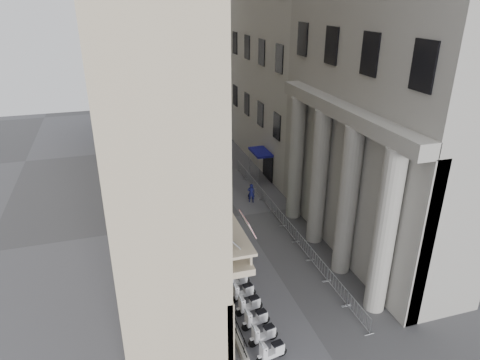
{
  "coord_description": "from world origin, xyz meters",
  "views": [
    {
      "loc": [
        -9.26,
        -11.1,
        17.1
      ],
      "look_at": [
        -0.85,
        16.54,
        4.5
      ],
      "focal_mm": 32.0,
      "sensor_mm": 36.0,
      "label": 1
    }
  ],
  "objects_px": {
    "security_tent": "(204,157)",
    "pedestrian_a": "(251,193)",
    "info_kiosk": "(197,229)",
    "pedestrian_b": "(221,174)",
    "scooter_0": "(272,360)",
    "street_lamp": "(206,149)"
  },
  "relations": [
    {
      "from": "security_tent",
      "to": "pedestrian_a",
      "type": "xyz_separation_m",
      "value": [
        2.92,
        -5.92,
        -1.66
      ]
    },
    {
      "from": "scooter_0",
      "to": "pedestrian_a",
      "type": "relative_size",
      "value": 0.84
    },
    {
      "from": "info_kiosk",
      "to": "pedestrian_b",
      "type": "relative_size",
      "value": 1.16
    },
    {
      "from": "scooter_0",
      "to": "security_tent",
      "type": "relative_size",
      "value": 0.4
    },
    {
      "from": "security_tent",
      "to": "pedestrian_b",
      "type": "xyz_separation_m",
      "value": [
        1.5,
        -0.78,
        -1.76
      ]
    },
    {
      "from": "security_tent",
      "to": "pedestrian_b",
      "type": "height_order",
      "value": "security_tent"
    },
    {
      "from": "pedestrian_a",
      "to": "scooter_0",
      "type": "bearing_deg",
      "value": 96.23
    },
    {
      "from": "pedestrian_a",
      "to": "info_kiosk",
      "type": "bearing_deg",
      "value": 60.65
    },
    {
      "from": "info_kiosk",
      "to": "pedestrian_a",
      "type": "xyz_separation_m",
      "value": [
        5.86,
        4.83,
        -0.03
      ]
    },
    {
      "from": "scooter_0",
      "to": "pedestrian_a",
      "type": "xyz_separation_m",
      "value": [
        4.64,
        17.4,
        0.89
      ]
    },
    {
      "from": "scooter_0",
      "to": "pedestrian_b",
      "type": "relative_size",
      "value": 0.95
    },
    {
      "from": "security_tent",
      "to": "pedestrian_a",
      "type": "bearing_deg",
      "value": -63.75
    },
    {
      "from": "security_tent",
      "to": "info_kiosk",
      "type": "xyz_separation_m",
      "value": [
        -2.95,
        -10.75,
        -1.63
      ]
    },
    {
      "from": "street_lamp",
      "to": "pedestrian_a",
      "type": "height_order",
      "value": "street_lamp"
    },
    {
      "from": "info_kiosk",
      "to": "pedestrian_b",
      "type": "xyz_separation_m",
      "value": [
        4.45,
        9.97,
        -0.13
      ]
    },
    {
      "from": "scooter_0",
      "to": "info_kiosk",
      "type": "xyz_separation_m",
      "value": [
        -1.22,
        12.57,
        0.93
      ]
    },
    {
      "from": "pedestrian_a",
      "to": "pedestrian_b",
      "type": "xyz_separation_m",
      "value": [
        -1.42,
        5.14,
        -0.1
      ]
    },
    {
      "from": "pedestrian_a",
      "to": "pedestrian_b",
      "type": "distance_m",
      "value": 5.33
    },
    {
      "from": "security_tent",
      "to": "pedestrian_a",
      "type": "distance_m",
      "value": 6.8
    },
    {
      "from": "street_lamp",
      "to": "info_kiosk",
      "type": "distance_m",
      "value": 7.25
    },
    {
      "from": "street_lamp",
      "to": "info_kiosk",
      "type": "height_order",
      "value": "street_lamp"
    },
    {
      "from": "scooter_0",
      "to": "pedestrian_b",
      "type": "xyz_separation_m",
      "value": [
        3.22,
        22.53,
        0.79
      ]
    }
  ]
}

